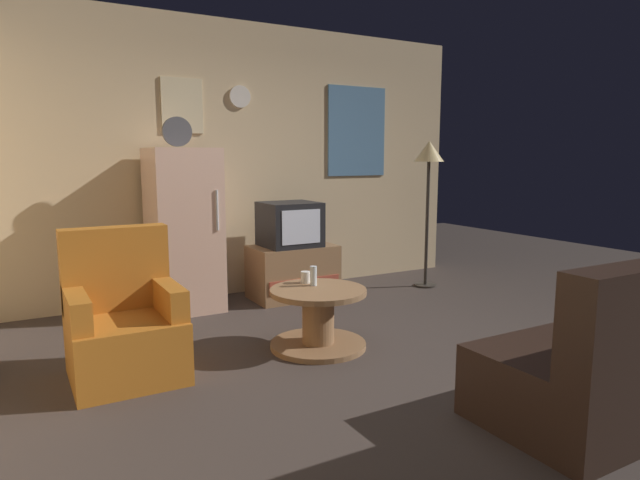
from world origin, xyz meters
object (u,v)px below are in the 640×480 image
(armchair, at_px, (124,325))
(book_stack, at_px, (347,288))
(wine_glass, at_px, (313,276))
(couch, at_px, (631,359))
(tv_stand, at_px, (293,272))
(coffee_table, at_px, (318,318))
(fridge, at_px, (184,230))
(crt_tv, at_px, (290,224))
(mug_ceramic_white, at_px, (306,277))
(standing_lamp, at_px, (429,163))

(armchair, distance_m, book_stack, 2.78)
(wine_glass, height_order, couch, couch)
(tv_stand, distance_m, coffee_table, 1.51)
(fridge, relative_size, crt_tv, 3.28)
(crt_tv, distance_m, mug_ceramic_white, 1.31)
(wine_glass, distance_m, couch, 2.13)
(standing_lamp, distance_m, armchair, 3.65)
(wine_glass, relative_size, couch, 0.09)
(standing_lamp, height_order, couch, standing_lamp)
(coffee_table, height_order, armchair, armchair)
(fridge, height_order, standing_lamp, fridge)
(couch, distance_m, book_stack, 3.16)
(fridge, xyz_separation_m, coffee_table, (0.56, -1.53, -0.53))
(tv_stand, distance_m, crt_tv, 0.49)
(fridge, height_order, book_stack, fridge)
(coffee_table, bearing_deg, armchair, 173.06)
(crt_tv, bearing_deg, wine_glass, -109.04)
(standing_lamp, height_order, mug_ceramic_white, standing_lamp)
(coffee_table, bearing_deg, tv_stand, 70.45)
(standing_lamp, bearing_deg, mug_ceramic_white, -155.16)
(mug_ceramic_white, bearing_deg, coffee_table, -92.65)
(crt_tv, distance_m, couch, 3.27)
(armchair, bearing_deg, book_stack, 25.76)
(coffee_table, relative_size, couch, 0.42)
(tv_stand, xyz_separation_m, armchair, (-1.86, -1.25, 0.07))
(tv_stand, xyz_separation_m, book_stack, (0.62, -0.05, -0.23))
(wine_glass, bearing_deg, coffee_table, -100.32)
(wine_glass, relative_size, book_stack, 0.72)
(armchair, bearing_deg, couch, -39.60)
(tv_stand, height_order, book_stack, tv_stand)
(couch, height_order, book_stack, couch)
(crt_tv, height_order, mug_ceramic_white, crt_tv)
(armchair, relative_size, book_stack, 4.61)
(fridge, relative_size, standing_lamp, 1.11)
(crt_tv, height_order, wine_glass, crt_tv)
(fridge, relative_size, wine_glass, 11.80)
(coffee_table, relative_size, armchair, 0.75)
(wine_glass, relative_size, mug_ceramic_white, 1.67)
(fridge, bearing_deg, book_stack, -5.43)
(crt_tv, bearing_deg, book_stack, -4.57)
(fridge, xyz_separation_m, standing_lamp, (2.57, -0.39, 0.60))
(armchair, xyz_separation_m, book_stack, (2.49, 1.20, -0.30))
(tv_stand, bearing_deg, fridge, 174.25)
(wine_glass, xyz_separation_m, book_stack, (1.11, 1.26, -0.49))
(fridge, distance_m, wine_glass, 1.55)
(tv_stand, distance_m, standing_lamp, 1.88)
(wine_glass, xyz_separation_m, couch, (0.97, -1.89, -0.21))
(standing_lamp, bearing_deg, fridge, 171.48)
(mug_ceramic_white, bearing_deg, wine_glass, -84.88)
(wine_glass, distance_m, book_stack, 1.75)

